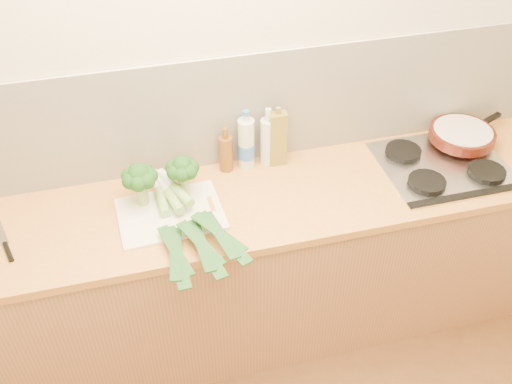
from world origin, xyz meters
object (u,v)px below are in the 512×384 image
chopping_board (170,214)px  gas_hob (444,164)px  skillet (462,134)px  chefs_knife (6,247)px

chopping_board → gas_hob: bearing=-2.6°
gas_hob → chopping_board: (-1.29, -0.01, -0.01)m
skillet → chefs_knife: bearing=161.9°
chopping_board → chefs_knife: bearing=179.6°
chefs_knife → skillet: size_ratio=0.61×
gas_hob → chefs_knife: (-1.95, -0.05, -0.01)m
skillet → gas_hob: bearing=-162.9°
chefs_knife → chopping_board: bearing=-14.7°
chopping_board → skillet: skillet is taller
skillet → chopping_board: bearing=162.9°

